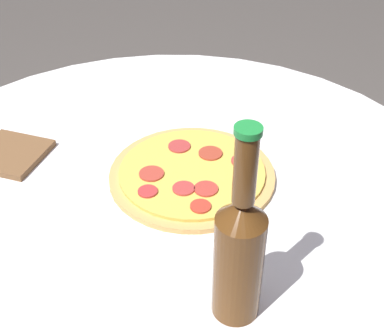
{
  "coord_description": "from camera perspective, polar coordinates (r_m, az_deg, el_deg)",
  "views": [
    {
      "loc": [
        0.38,
        -0.6,
        1.32
      ],
      "look_at": [
        0.02,
        0.05,
        0.75
      ],
      "focal_mm": 50.0,
      "sensor_mm": 36.0,
      "label": 1
    }
  ],
  "objects": [
    {
      "name": "table",
      "position": [
        1.05,
        -2.48,
        -10.51
      ],
      "size": [
        1.08,
        1.08,
        0.73
      ],
      "color": "white",
      "rests_on": "ground_plane"
    },
    {
      "name": "beer_bottle",
      "position": [
        0.67,
        5.05,
        -8.9
      ],
      "size": [
        0.06,
        0.06,
        0.29
      ],
      "color": "#563314",
      "rests_on": "table"
    },
    {
      "name": "pizza",
      "position": [
        0.94,
        0.02,
        -0.6
      ],
      "size": [
        0.29,
        0.29,
        0.02
      ],
      "color": "tan",
      "rests_on": "table"
    }
  ]
}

